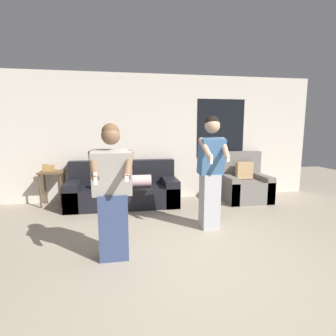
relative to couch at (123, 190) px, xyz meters
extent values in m
plane|color=tan|center=(0.90, -2.83, -0.31)|extent=(14.00, 14.00, 0.00)
cube|color=silver|center=(0.90, 0.46, 1.04)|extent=(6.85, 0.06, 2.70)
cube|color=black|center=(2.21, 0.43, 1.24)|extent=(1.10, 0.01, 1.30)
cube|color=black|center=(0.00, -0.05, -0.11)|extent=(2.18, 0.87, 0.40)
cube|color=black|center=(0.00, 0.27, 0.34)|extent=(2.18, 0.22, 0.49)
cube|color=black|center=(-0.95, -0.05, -0.04)|extent=(0.28, 0.87, 0.54)
cube|color=black|center=(0.95, -0.05, -0.04)|extent=(0.28, 0.87, 0.54)
cylinder|color=beige|center=(0.00, -0.16, 0.21)|extent=(1.10, 0.24, 0.24)
cube|color=slate|center=(2.59, -0.10, -0.08)|extent=(0.95, 0.84, 0.46)
cube|color=slate|center=(2.59, 0.22, 0.44)|extent=(0.95, 0.20, 0.58)
cube|color=slate|center=(2.21, -0.10, -0.03)|extent=(0.18, 0.84, 0.56)
cube|color=slate|center=(2.98, -0.10, -0.03)|extent=(0.18, 0.84, 0.56)
cube|color=tan|center=(2.59, -0.04, 0.34)|extent=(0.36, 0.14, 0.36)
cube|color=brown|center=(-1.41, 0.21, 0.38)|extent=(0.46, 0.40, 0.04)
cylinder|color=brown|center=(-1.60, 0.05, 0.02)|extent=(0.04, 0.04, 0.67)
cylinder|color=brown|center=(-1.22, 0.05, 0.02)|extent=(0.04, 0.04, 0.67)
cylinder|color=brown|center=(-1.60, 0.36, 0.02)|extent=(0.04, 0.04, 0.67)
cylinder|color=brown|center=(-1.22, 0.36, 0.02)|extent=(0.04, 0.04, 0.67)
cube|color=tan|center=(-1.53, 0.19, 0.46)|extent=(0.10, 0.02, 0.17)
cube|color=tan|center=(-1.41, 0.21, 0.45)|extent=(0.13, 0.02, 0.15)
cube|color=#384770|center=(-0.11, -2.23, 0.09)|extent=(0.35, 0.25, 0.80)
cube|color=#ADA89E|center=(-0.11, -2.26, 0.75)|extent=(0.46, 0.31, 0.54)
sphere|color=brown|center=(-0.11, -2.27, 1.17)|extent=(0.21, 0.21, 0.21)
sphere|color=brown|center=(-0.11, -2.26, 1.21)|extent=(0.20, 0.20, 0.20)
cylinder|color=brown|center=(-0.30, -2.41, 0.86)|extent=(0.15, 0.36, 0.31)
cube|color=white|center=(-0.26, -2.56, 0.74)|extent=(0.04, 0.04, 0.13)
cylinder|color=brown|center=(0.08, -2.40, 0.86)|extent=(0.14, 0.36, 0.31)
cube|color=white|center=(0.05, -2.55, 0.74)|extent=(0.04, 0.04, 0.08)
cube|color=#B2B2B7|center=(1.33, -1.49, 0.12)|extent=(0.29, 0.26, 0.86)
cube|color=#3D6693|center=(1.33, -1.51, 0.83)|extent=(0.38, 0.31, 0.57)
sphere|color=tan|center=(1.34, -1.52, 1.29)|extent=(0.23, 0.23, 0.23)
sphere|color=black|center=(1.34, -1.51, 1.33)|extent=(0.22, 0.22, 0.22)
cylinder|color=tan|center=(1.20, -1.67, 0.95)|extent=(0.16, 0.36, 0.32)
cube|color=white|center=(1.23, -1.81, 0.82)|extent=(0.04, 0.04, 0.13)
cylinder|color=tan|center=(1.49, -1.65, 0.95)|extent=(0.11, 0.36, 0.32)
cube|color=white|center=(1.48, -1.80, 0.82)|extent=(0.05, 0.04, 0.08)
camera|label=1|loc=(0.03, -5.29, 1.25)|focal=28.00mm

